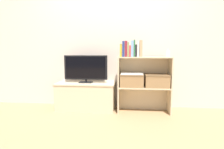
# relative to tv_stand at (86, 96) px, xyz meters

# --- Properties ---
(ground_plane) EXTENTS (16.00, 16.00, 0.00)m
(ground_plane) POSITION_rel_tv_stand_xyz_m (0.46, -0.22, -0.23)
(ground_plane) COLOR #A37F56
(wall_back) EXTENTS (10.00, 0.05, 2.40)m
(wall_back) POSITION_rel_tv_stand_xyz_m (0.46, 0.26, 0.97)
(wall_back) COLOR beige
(wall_back) RESTS_ON ground_plane
(tv_stand) EXTENTS (0.99, 0.46, 0.46)m
(tv_stand) POSITION_rel_tv_stand_xyz_m (0.00, 0.00, 0.00)
(tv_stand) COLOR #CCB793
(tv_stand) RESTS_ON ground_plane
(tv) EXTENTS (0.74, 0.14, 0.46)m
(tv) POSITION_rel_tv_stand_xyz_m (-0.00, -0.00, 0.48)
(tv) COLOR black
(tv) RESTS_ON tv_stand
(bookshelf_lower_tier) EXTENTS (0.84, 0.29, 0.42)m
(bookshelf_lower_tier) POSITION_rel_tv_stand_xyz_m (0.98, -0.02, 0.04)
(bookshelf_lower_tier) COLOR #CCB793
(bookshelf_lower_tier) RESTS_ON ground_plane
(bookshelf_upper_tier) EXTENTS (0.84, 0.29, 0.48)m
(bookshelf_upper_tier) POSITION_rel_tv_stand_xyz_m (0.98, -0.02, 0.49)
(bookshelf_upper_tier) COLOR #CCB793
(bookshelf_upper_tier) RESTS_ON bookshelf_lower_tier
(book_mustard) EXTENTS (0.03, 0.13, 0.20)m
(book_mustard) POSITION_rel_tv_stand_xyz_m (0.60, -0.12, 0.77)
(book_mustard) COLOR gold
(book_mustard) RESTS_ON bookshelf_upper_tier
(book_navy) EXTENTS (0.03, 0.14, 0.24)m
(book_navy) POSITION_rel_tv_stand_xyz_m (0.64, -0.12, 0.80)
(book_navy) COLOR navy
(book_navy) RESTS_ON bookshelf_upper_tier
(book_maroon) EXTENTS (0.04, 0.14, 0.24)m
(book_maroon) POSITION_rel_tv_stand_xyz_m (0.68, -0.12, 0.80)
(book_maroon) COLOR maroon
(book_maroon) RESTS_ON bookshelf_upper_tier
(book_olive) EXTENTS (0.02, 0.14, 0.22)m
(book_olive) POSITION_rel_tv_stand_xyz_m (0.72, -0.12, 0.79)
(book_olive) COLOR olive
(book_olive) RESTS_ON bookshelf_upper_tier
(book_crimson) EXTENTS (0.02, 0.13, 0.17)m
(book_crimson) POSITION_rel_tv_stand_xyz_m (0.74, -0.12, 0.76)
(book_crimson) COLOR #B22328
(book_crimson) RESTS_ON bookshelf_upper_tier
(book_skyblue) EXTENTS (0.03, 0.16, 0.25)m
(book_skyblue) POSITION_rel_tv_stand_xyz_m (0.78, -0.12, 0.80)
(book_skyblue) COLOR #709ECC
(book_skyblue) RESTS_ON bookshelf_upper_tier
(book_forest) EXTENTS (0.02, 0.13, 0.26)m
(book_forest) POSITION_rel_tv_stand_xyz_m (0.81, -0.12, 0.81)
(book_forest) COLOR #286638
(book_forest) RESTS_ON bookshelf_upper_tier
(book_charcoal) EXTENTS (0.03, 0.13, 0.19)m
(book_charcoal) POSITION_rel_tv_stand_xyz_m (0.84, -0.12, 0.77)
(book_charcoal) COLOR #232328
(book_charcoal) RESTS_ON bookshelf_upper_tier
(book_ivory) EXTENTS (0.03, 0.13, 0.25)m
(book_ivory) POSITION_rel_tv_stand_xyz_m (0.87, -0.12, 0.80)
(book_ivory) COLOR silver
(book_ivory) RESTS_ON bookshelf_upper_tier
(book_tan) EXTENTS (0.04, 0.13, 0.25)m
(book_tan) POSITION_rel_tv_stand_xyz_m (0.91, -0.12, 0.80)
(book_tan) COLOR tan
(book_tan) RESTS_ON bookshelf_upper_tier
(baby_monitor) EXTENTS (0.05, 0.04, 0.13)m
(baby_monitor) POSITION_rel_tv_stand_xyz_m (1.34, -0.08, 0.73)
(baby_monitor) COLOR white
(baby_monitor) RESTS_ON bookshelf_upper_tier
(storage_basket_left) EXTENTS (0.38, 0.26, 0.20)m
(storage_basket_left) POSITION_rel_tv_stand_xyz_m (0.78, -0.09, 0.30)
(storage_basket_left) COLOR #937047
(storage_basket_left) RESTS_ON bookshelf_lower_tier
(storage_basket_right) EXTENTS (0.38, 0.26, 0.20)m
(storage_basket_right) POSITION_rel_tv_stand_xyz_m (1.18, -0.09, 0.30)
(storage_basket_right) COLOR #937047
(storage_basket_right) RESTS_ON bookshelf_lower_tier
(laptop) EXTENTS (0.35, 0.24, 0.02)m
(laptop) POSITION_rel_tv_stand_xyz_m (0.78, -0.09, 0.41)
(laptop) COLOR white
(laptop) RESTS_ON storage_basket_left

